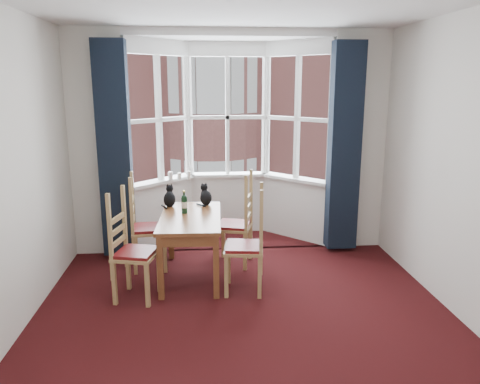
{
  "coord_description": "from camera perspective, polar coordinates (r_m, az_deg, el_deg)",
  "views": [
    {
      "loc": [
        -0.38,
        -3.65,
        2.17
      ],
      "look_at": [
        0.01,
        1.05,
        1.05
      ],
      "focal_mm": 35.0,
      "sensor_mm": 36.0,
      "label": 1
    }
  ],
  "objects": [
    {
      "name": "floor",
      "position": [
        4.26,
        1.03,
        -17.24
      ],
      "size": [
        4.5,
        4.5,
        0.0
      ],
      "primitive_type": "plane",
      "color": "black",
      "rests_on": "ground"
    },
    {
      "name": "wall_near",
      "position": [
        1.64,
        9.53,
        -14.7
      ],
      "size": [
        4.0,
        0.0,
        4.0
      ],
      "primitive_type": "plane",
      "rotation": [
        -1.57,
        0.0,
        0.0
      ],
      "color": "silver",
      "rests_on": "floor"
    },
    {
      "name": "wall_back_pier_left",
      "position": [
        6.08,
        -16.9,
        5.5
      ],
      "size": [
        0.7,
        0.12,
        2.8
      ],
      "primitive_type": "cube",
      "color": "silver",
      "rests_on": "floor"
    },
    {
      "name": "wall_back_pier_right",
      "position": [
        6.29,
        14.14,
        5.91
      ],
      "size": [
        0.7,
        0.12,
        2.8
      ],
      "primitive_type": "cube",
      "color": "silver",
      "rests_on": "floor"
    },
    {
      "name": "bay_window",
      "position": [
        6.46,
        -1.41,
        6.5
      ],
      "size": [
        2.76,
        0.94,
        2.8
      ],
      "color": "white",
      "rests_on": "floor"
    },
    {
      "name": "curtain_left",
      "position": [
        5.87,
        -15.02,
        4.87
      ],
      "size": [
        0.38,
        0.22,
        2.6
      ],
      "primitive_type": "cube",
      "color": "black",
      "rests_on": "floor"
    },
    {
      "name": "curtain_right",
      "position": [
        6.05,
        12.59,
        5.24
      ],
      "size": [
        0.38,
        0.22,
        2.6
      ],
      "primitive_type": "cube",
      "color": "black",
      "rests_on": "floor"
    },
    {
      "name": "dining_table",
      "position": [
        5.25,
        -6.03,
        -3.98
      ],
      "size": [
        0.7,
        1.26,
        0.72
      ],
      "color": "brown",
      "rests_on": "floor"
    },
    {
      "name": "chair_left_near",
      "position": [
        4.89,
        -13.55,
        -7.34
      ],
      "size": [
        0.49,
        0.5,
        0.92
      ],
      "color": "tan",
      "rests_on": "floor"
    },
    {
      "name": "chair_left_far",
      "position": [
        5.61,
        -11.94,
        -4.55
      ],
      "size": [
        0.44,
        0.46,
        0.92
      ],
      "color": "tan",
      "rests_on": "floor"
    },
    {
      "name": "chair_right_near",
      "position": [
        4.91,
        1.53,
        -6.89
      ],
      "size": [
        0.45,
        0.47,
        0.92
      ],
      "color": "tan",
      "rests_on": "floor"
    },
    {
      "name": "chair_right_far",
      "position": [
        5.61,
        0.16,
        -4.26
      ],
      "size": [
        0.5,
        0.51,
        0.92
      ],
      "color": "tan",
      "rests_on": "floor"
    },
    {
      "name": "cat_left",
      "position": [
        5.61,
        -8.58,
        -0.73
      ],
      "size": [
        0.14,
        0.2,
        0.27
      ],
      "color": "black",
      "rests_on": "dining_table"
    },
    {
      "name": "cat_right",
      "position": [
        5.64,
        -4.2,
        -0.55
      ],
      "size": [
        0.19,
        0.22,
        0.27
      ],
      "color": "black",
      "rests_on": "dining_table"
    },
    {
      "name": "wine_bottle",
      "position": [
        5.3,
        -6.81,
        -1.38
      ],
      "size": [
        0.07,
        0.07,
        0.26
      ],
      "color": "black",
      "rests_on": "dining_table"
    },
    {
      "name": "candle_tall",
      "position": [
        6.39,
        -8.48,
        1.97
      ],
      "size": [
        0.06,
        0.06,
        0.11
      ],
      "primitive_type": "cylinder",
      "color": "white",
      "rests_on": "bay_window"
    },
    {
      "name": "candle_short",
      "position": [
        6.41,
        -7.4,
        1.94
      ],
      "size": [
        0.06,
        0.06,
        0.09
      ],
      "primitive_type": "cylinder",
      "color": "white",
      "rests_on": "bay_window"
    },
    {
      "name": "candle_extra",
      "position": [
        6.42,
        -6.24,
        2.06
      ],
      "size": [
        0.05,
        0.05,
        0.1
      ],
      "primitive_type": "cylinder",
      "color": "white",
      "rests_on": "bay_window"
    },
    {
      "name": "street",
      "position": [
        36.82,
        -4.11,
        0.46
      ],
      "size": [
        80.0,
        80.0,
        0.0
      ],
      "primitive_type": "plane",
      "color": "#333335",
      "rests_on": "ground"
    },
    {
      "name": "tenement_building",
      "position": [
        17.67,
        -3.66,
        11.44
      ],
      "size": [
        18.4,
        7.8,
        15.2
      ],
      "color": "#93514B",
      "rests_on": "street"
    }
  ]
}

